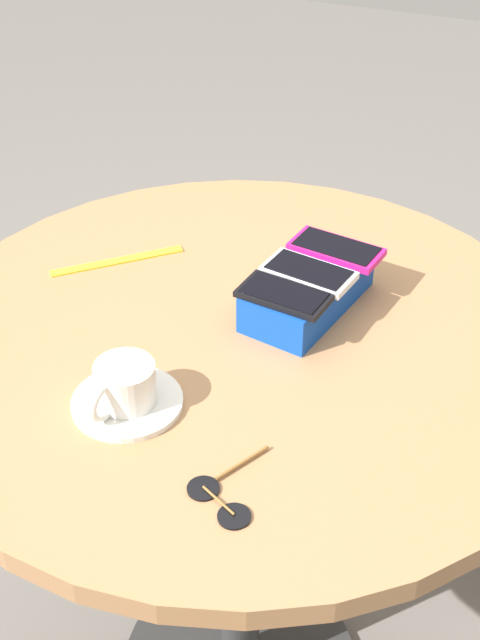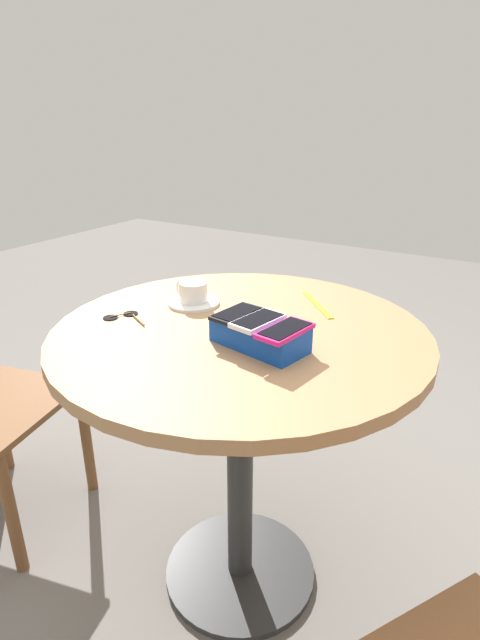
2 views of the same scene
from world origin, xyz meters
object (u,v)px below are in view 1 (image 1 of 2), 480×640
round_table (240,415)px  coffee_cup (124,384)px  sunglasses (222,497)px  saucer (127,402)px  phone_white (309,273)px  phone_black (284,295)px  phone_box (308,291)px  phone_magenta (336,249)px  lanyard_strap (117,261)px

round_table → coffee_cup: bearing=-21.0°
round_table → coffee_cup: 0.28m
coffee_cup → sunglasses: size_ratio=0.80×
round_table → saucer: bearing=-21.1°
phone_white → phone_black: bearing=-12.6°
round_table → phone_box: (-0.09, 0.07, 0.18)m
phone_magenta → lanyard_strap: (0.06, -0.32, -0.06)m
phone_white → lanyard_strap: bearing=-91.8°
phone_box → lanyard_strap: 0.30m
phone_magenta → phone_white: bearing=-13.2°
phone_white → saucer: size_ratio=0.97×
round_table → phone_magenta: size_ratio=6.45×
phone_black → phone_magenta: bearing=167.0°
phone_box → phone_magenta: bearing=165.2°
round_table → phone_magenta: (-0.16, 0.08, 0.21)m
phone_magenta → lanyard_strap: bearing=-78.8°
round_table → phone_magenta: bearing=152.0°
phone_box → saucer: size_ratio=1.63×
phone_box → phone_black: bearing=-11.0°
phone_white → lanyard_strap: size_ratio=0.65×
saucer → phone_white: bearing=153.0°
phone_magenta → phone_black: bearing=-13.0°
phone_white → sunglasses: (0.37, 0.03, -0.06)m
phone_white → coffee_cup: (0.28, -0.14, -0.02)m
saucer → sunglasses: saucer is taller
phone_magenta → saucer: size_ratio=1.01×
phone_white → coffee_cup: bearing=-26.9°
saucer → phone_box: bearing=153.5°
round_table → phone_box: phone_box is taller
round_table → phone_black: bearing=114.2°
phone_black → phone_box: bearing=169.0°
coffee_cup → sunglasses: coffee_cup is taller
phone_white → coffee_cup: size_ratio=1.29×
round_table → phone_box: bearing=143.5°
saucer → lanyard_strap: size_ratio=0.67×
phone_box → saucer: phone_box is taller
sunglasses → round_table: bearing=-162.0°
phone_magenta → coffee_cup: 0.38m
phone_white → phone_black: size_ratio=1.04×
phone_magenta → sunglasses: size_ratio=1.08×
round_table → lanyard_strap: lanyard_strap is taller
round_table → saucer: saucer is taller
phone_box → lanyard_strap: size_ratio=1.09×
phone_magenta → phone_black: phone_magenta is taller
phone_white → round_table: bearing=-38.1°
coffee_cup → round_table: bearing=159.0°
phone_black → saucer: phone_black is taller
phone_black → coffee_cup: bearing=-30.4°
round_table → sunglasses: 0.34m
round_table → phone_white: phone_white is taller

